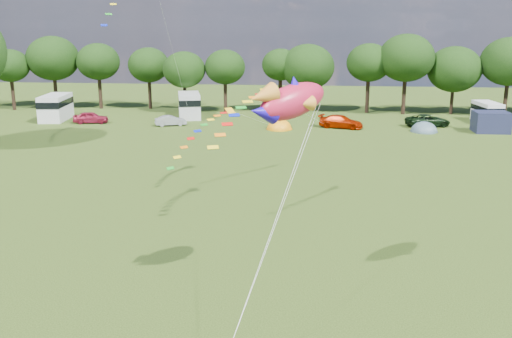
# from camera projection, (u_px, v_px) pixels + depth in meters

# --- Properties ---
(ground_plane) EXTENTS (180.00, 180.00, 0.00)m
(ground_plane) POSITION_uv_depth(u_px,v_px,m) (235.00, 313.00, 23.03)
(ground_plane) COLOR black
(ground_plane) RESTS_ON ground
(tree_line) EXTENTS (102.98, 10.98, 10.27)m
(tree_line) POSITION_uv_depth(u_px,v_px,m) (335.00, 64.00, 73.92)
(tree_line) COLOR black
(tree_line) RESTS_ON ground
(car_a) EXTENTS (4.35, 2.36, 1.37)m
(car_a) POSITION_uv_depth(u_px,v_px,m) (91.00, 117.00, 67.38)
(car_a) COLOR maroon
(car_a) RESTS_ON ground
(car_b) EXTENTS (3.56, 2.39, 1.18)m
(car_b) POSITION_uv_depth(u_px,v_px,m) (171.00, 121.00, 65.74)
(car_b) COLOR gray
(car_b) RESTS_ON ground
(car_c) EXTENTS (5.16, 3.29, 1.43)m
(car_c) POSITION_uv_depth(u_px,v_px,m) (341.00, 122.00, 64.25)
(car_c) COLOR #981B00
(car_c) RESTS_ON ground
(car_d) EXTENTS (5.61, 3.77, 1.40)m
(car_d) POSITION_uv_depth(u_px,v_px,m) (428.00, 120.00, 65.16)
(car_d) COLOR black
(car_d) RESTS_ON ground
(campervan_a) EXTENTS (3.52, 6.57, 3.07)m
(campervan_a) POSITION_uv_depth(u_px,v_px,m) (56.00, 107.00, 69.53)
(campervan_a) COLOR silver
(campervan_a) RESTS_ON ground
(campervan_b) EXTENTS (4.10, 6.63, 3.02)m
(campervan_b) POSITION_uv_depth(u_px,v_px,m) (189.00, 104.00, 71.52)
(campervan_b) COLOR #B9B9BB
(campervan_b) RESTS_ON ground
(campervan_d) EXTENTS (2.71, 5.20, 2.44)m
(campervan_d) POSITION_uv_depth(u_px,v_px,m) (487.00, 112.00, 67.75)
(campervan_d) COLOR silver
(campervan_d) RESTS_ON ground
(tent_orange) EXTENTS (2.90, 3.17, 2.27)m
(tent_orange) POSITION_uv_depth(u_px,v_px,m) (279.00, 129.00, 63.63)
(tent_orange) COLOR orange
(tent_orange) RESTS_ON ground
(tent_greyblue) EXTENTS (2.95, 3.24, 2.20)m
(tent_greyblue) POSITION_uv_depth(u_px,v_px,m) (424.00, 132.00, 62.14)
(tent_greyblue) COLOR #465B65
(tent_greyblue) RESTS_ON ground
(awning_navy) EXTENTS (3.60, 2.94, 2.23)m
(awning_navy) POSITION_uv_depth(u_px,v_px,m) (491.00, 122.00, 61.67)
(awning_navy) COLOR #1C1F3A
(awning_navy) RESTS_ON ground
(fish_kite) EXTENTS (3.43, 3.19, 1.99)m
(fish_kite) POSITION_uv_depth(u_px,v_px,m) (287.00, 102.00, 21.81)
(fish_kite) COLOR #B81A38
(fish_kite) RESTS_ON ground
(streamer_kite_b) EXTENTS (4.33, 4.74, 3.82)m
(streamer_kite_b) POSITION_uv_depth(u_px,v_px,m) (206.00, 129.00, 41.34)
(streamer_kite_b) COLOR yellow
(streamer_kite_b) RESTS_ON ground
(streamer_kite_c) EXTENTS (3.27, 4.94, 2.84)m
(streamer_kite_c) POSITION_uv_depth(u_px,v_px,m) (246.00, 108.00, 32.85)
(streamer_kite_c) COLOR gold
(streamer_kite_c) RESTS_ON ground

